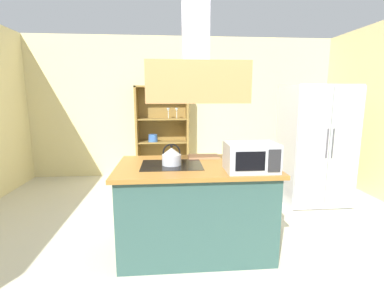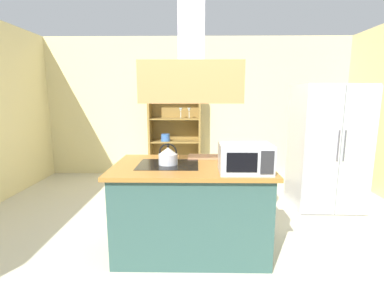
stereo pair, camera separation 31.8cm
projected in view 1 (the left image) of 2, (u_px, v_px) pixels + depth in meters
The scene contains 9 objects.
ground_plane at pixel (199, 248), 3.00m from camera, with size 7.80×7.80×0.00m, color beige.
wall_back at pixel (183, 108), 5.70m from camera, with size 6.00×0.12×2.70m, color beige.
kitchen_island at pixel (195, 207), 2.94m from camera, with size 1.56×0.97×0.90m.
range_hood at pixel (195, 72), 2.70m from camera, with size 0.90×0.70×1.19m.
refrigerator at pixel (315, 145), 4.21m from camera, with size 0.90×0.77×1.73m.
dish_cabinet at pixel (162, 138), 5.55m from camera, with size 1.00×0.40×1.77m.
kettle at pixel (172, 156), 2.82m from camera, with size 0.19×0.19×0.21m.
cutting_board at pixel (204, 157), 3.20m from camera, with size 0.34×0.24×0.02m, color #B47C54.
microwave at pixel (251, 157), 2.60m from camera, with size 0.46×0.35×0.26m.
Camera 1 is at (-0.31, -2.75, 1.58)m, focal length 26.70 mm.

